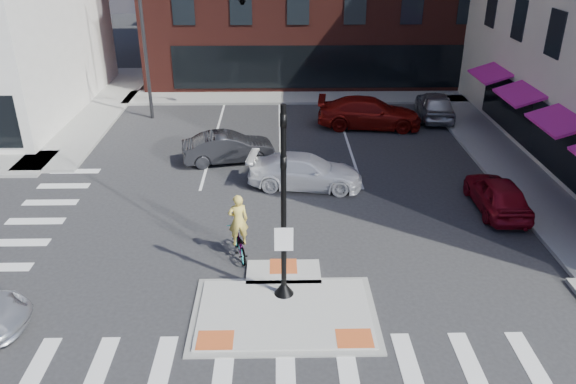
{
  "coord_description": "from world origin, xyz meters",
  "views": [
    {
      "loc": [
        -0.15,
        -13.72,
        10.36
      ],
      "look_at": [
        0.19,
        3.65,
        2.0
      ],
      "focal_mm": 35.0,
      "sensor_mm": 36.0,
      "label": 1
    }
  ],
  "objects_px": {
    "cyclist": "(239,236)",
    "white_pickup": "(305,171)",
    "bg_car_dark": "(228,148)",
    "red_sedan": "(497,194)",
    "bg_car_red": "(369,113)",
    "bg_car_silver": "(435,105)"
  },
  "relations": [
    {
      "from": "red_sedan",
      "to": "bg_car_dark",
      "type": "relative_size",
      "value": 0.95
    },
    {
      "from": "red_sedan",
      "to": "bg_car_red",
      "type": "distance_m",
      "value": 10.75
    },
    {
      "from": "cyclist",
      "to": "white_pickup",
      "type": "bearing_deg",
      "value": -128.83
    },
    {
      "from": "cyclist",
      "to": "red_sedan",
      "type": "bearing_deg",
      "value": -176.77
    },
    {
      "from": "red_sedan",
      "to": "bg_car_red",
      "type": "height_order",
      "value": "bg_car_red"
    },
    {
      "from": "white_pickup",
      "to": "bg_car_silver",
      "type": "relative_size",
      "value": 1.05
    },
    {
      "from": "bg_car_silver",
      "to": "cyclist",
      "type": "relative_size",
      "value": 2.02
    },
    {
      "from": "bg_car_red",
      "to": "cyclist",
      "type": "bearing_deg",
      "value": 160.63
    },
    {
      "from": "bg_car_red",
      "to": "bg_car_dark",
      "type": "bearing_deg",
      "value": 129.8
    },
    {
      "from": "white_pickup",
      "to": "cyclist",
      "type": "xyz_separation_m",
      "value": [
        -2.52,
        -5.57,
        0.06
      ]
    },
    {
      "from": "white_pickup",
      "to": "cyclist",
      "type": "distance_m",
      "value": 6.11
    },
    {
      "from": "bg_car_red",
      "to": "white_pickup",
      "type": "bearing_deg",
      "value": 159.58
    },
    {
      "from": "bg_car_silver",
      "to": "bg_car_dark",
      "type": "bearing_deg",
      "value": 35.39
    },
    {
      "from": "red_sedan",
      "to": "bg_car_dark",
      "type": "xyz_separation_m",
      "value": [
        -11.0,
        5.24,
        0.01
      ]
    },
    {
      "from": "bg_car_silver",
      "to": "white_pickup",
      "type": "bearing_deg",
      "value": 55.48
    },
    {
      "from": "white_pickup",
      "to": "bg_car_dark",
      "type": "xyz_separation_m",
      "value": [
        -3.52,
        2.87,
        0.0
      ]
    },
    {
      "from": "bg_car_red",
      "to": "cyclist",
      "type": "relative_size",
      "value": 2.47
    },
    {
      "from": "white_pickup",
      "to": "bg_car_dark",
      "type": "height_order",
      "value": "bg_car_dark"
    },
    {
      "from": "bg_car_silver",
      "to": "cyclist",
      "type": "xyz_separation_m",
      "value": [
        -10.52,
        -14.9,
        -0.02
      ]
    },
    {
      "from": "red_sedan",
      "to": "bg_car_red",
      "type": "relative_size",
      "value": 0.73
    },
    {
      "from": "white_pickup",
      "to": "bg_car_red",
      "type": "relative_size",
      "value": 0.86
    },
    {
      "from": "bg_car_silver",
      "to": "cyclist",
      "type": "distance_m",
      "value": 18.24
    }
  ]
}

